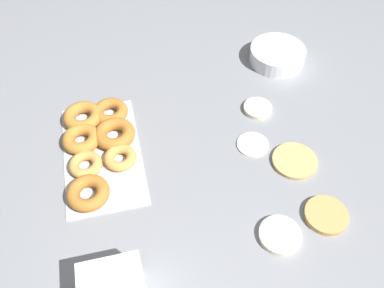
# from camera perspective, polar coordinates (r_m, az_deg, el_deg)

# --- Properties ---
(ground_plane) EXTENTS (3.00, 3.00, 0.00)m
(ground_plane) POSITION_cam_1_polar(r_m,az_deg,el_deg) (1.09, 6.31, -2.36)
(ground_plane) COLOR gray
(pancake_0) EXTENTS (0.12, 0.12, 0.01)m
(pancake_0) POSITION_cam_1_polar(r_m,az_deg,el_deg) (1.11, 14.21, -2.31)
(pancake_0) COLOR tan
(pancake_0) RESTS_ON ground_plane
(pancake_1) EXTENTS (0.08, 0.08, 0.01)m
(pancake_1) POSITION_cam_1_polar(r_m,az_deg,el_deg) (1.21, 9.21, 4.95)
(pancake_1) COLOR beige
(pancake_1) RESTS_ON ground_plane
(pancake_2) EXTENTS (0.10, 0.10, 0.01)m
(pancake_2) POSITION_cam_1_polar(r_m,az_deg,el_deg) (1.03, 18.31, -9.46)
(pancake_2) COLOR tan
(pancake_2) RESTS_ON ground_plane
(pancake_3) EXTENTS (0.10, 0.10, 0.01)m
(pancake_3) POSITION_cam_1_polar(r_m,az_deg,el_deg) (0.98, 12.25, -12.40)
(pancake_3) COLOR beige
(pancake_3) RESTS_ON ground_plane
(pancake_4) EXTENTS (0.09, 0.09, 0.01)m
(pancake_4) POSITION_cam_1_polar(r_m,az_deg,el_deg) (1.12, 8.54, -0.00)
(pancake_4) COLOR silver
(pancake_4) RESTS_ON ground_plane
(donut_tray) EXTENTS (0.37, 0.20, 0.04)m
(donut_tray) POSITION_cam_1_polar(r_m,az_deg,el_deg) (1.12, -13.09, 0.14)
(donut_tray) COLOR silver
(donut_tray) RESTS_ON ground_plane
(batter_bowl) EXTENTS (0.18, 0.18, 0.05)m
(batter_bowl) POSITION_cam_1_polar(r_m,az_deg,el_deg) (1.38, 11.87, 12.11)
(batter_bowl) COLOR white
(batter_bowl) RESTS_ON ground_plane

